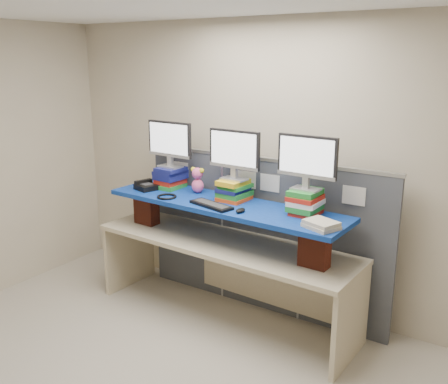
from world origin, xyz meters
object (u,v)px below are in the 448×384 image
Objects in this scene: desk_phone at (146,186)px; keyboard at (211,205)px; monitor_center at (234,152)px; blue_board at (224,205)px; monitor_left at (170,141)px; monitor_right at (307,159)px; desk at (224,257)px.

keyboard is at bearing 8.79° from desk_phone.
keyboard is at bearing -100.45° from monitor_center.
keyboard is at bearing -98.03° from blue_board.
blue_board is at bearing -9.03° from monitor_left.
monitor_right reaches higher than monitor_center.
keyboard is 1.82× the size of desk_phone.
blue_board is 4.47× the size of monitor_left.
monitor_right is at bearing 8.96° from desk.
monitor_right is at bearing 31.32° from keyboard.
monitor_center is 1.04m from desk_phone.
desk_phone is at bearing -130.34° from monitor_left.
desk is 1.25m from monitor_left.
blue_board reaches higher than desk.
monitor_left is 1.15× the size of keyboard.
monitor_left reaches higher than monitor_right.
keyboard is at bearing -98.03° from desk.
keyboard reaches higher than blue_board.
desk is 1.07m from desk_phone.
monitor_right is (0.76, 0.08, 1.00)m from desk.
monitor_center is 0.52m from keyboard.
blue_board is 0.90m from monitor_left.
blue_board is 0.91m from desk_phone.
blue_board is (0.00, 0.00, 0.51)m from desk.
monitor_center is 0.72m from monitor_right.
monitor_right is 2.08× the size of desk_phone.
blue_board is at bearing 93.46° from keyboard.
blue_board is 0.49m from monitor_center.
desk is 1.11× the size of blue_board.
blue_board is 5.13× the size of keyboard.
monitor_left is at bearing 180.00° from monitor_center.
desk is at bearing 0.00° from blue_board.
monitor_center is at bearing 76.34° from blue_board.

